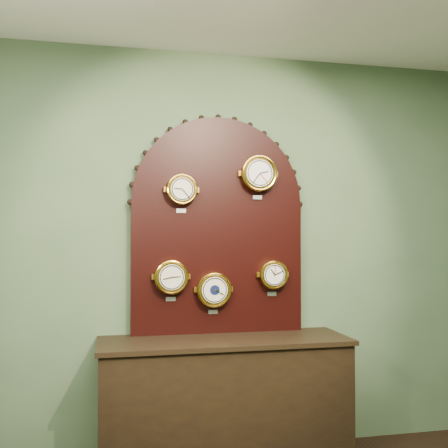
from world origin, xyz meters
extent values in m
plane|color=#4C6746|center=(0.00, 2.50, 1.40)|extent=(4.00, 0.00, 4.00)
cube|color=black|center=(0.00, 2.23, 0.40)|extent=(1.60, 0.50, 0.80)
cube|color=black|center=(0.00, 2.45, 1.28)|extent=(1.20, 0.06, 0.90)
cylinder|color=black|center=(0.00, 2.45, 1.73)|extent=(1.20, 0.06, 1.20)
cylinder|color=gold|center=(-0.26, 2.39, 1.82)|extent=(0.19, 0.08, 0.19)
torus|color=gold|center=(-0.26, 2.36, 1.82)|extent=(0.21, 0.02, 0.21)
cylinder|color=beige|center=(-0.26, 2.35, 1.82)|extent=(0.16, 0.01, 0.16)
cube|color=silver|center=(-0.26, 2.42, 1.67)|extent=(0.06, 0.01, 0.03)
cylinder|color=gold|center=(0.28, 2.39, 1.94)|extent=(0.24, 0.08, 0.24)
torus|color=gold|center=(0.28, 2.36, 1.94)|extent=(0.26, 0.02, 0.26)
cylinder|color=silver|center=(0.28, 2.35, 1.94)|extent=(0.19, 0.01, 0.19)
cube|color=silver|center=(0.28, 2.42, 1.77)|extent=(0.06, 0.01, 0.03)
cylinder|color=gold|center=(-0.33, 2.39, 1.23)|extent=(0.21, 0.08, 0.21)
torus|color=gold|center=(-0.33, 2.36, 1.23)|extent=(0.23, 0.02, 0.23)
cylinder|color=beige|center=(-0.33, 2.35, 1.23)|extent=(0.17, 0.01, 0.17)
cube|color=silver|center=(-0.33, 2.42, 1.07)|extent=(0.06, 0.01, 0.03)
cylinder|color=gold|center=(-0.04, 2.39, 1.13)|extent=(0.22, 0.08, 0.22)
torus|color=gold|center=(-0.04, 2.36, 1.13)|extent=(0.24, 0.02, 0.24)
cylinder|color=beige|center=(-0.04, 2.35, 1.13)|extent=(0.18, 0.01, 0.18)
cube|color=silver|center=(-0.04, 2.42, 0.98)|extent=(0.07, 0.01, 0.03)
cylinder|color=#0C1436|center=(-0.04, 2.35, 1.13)|extent=(0.07, 0.00, 0.07)
cylinder|color=gold|center=(0.38, 2.39, 1.23)|extent=(0.19, 0.08, 0.19)
torus|color=gold|center=(0.38, 2.36, 1.23)|extent=(0.20, 0.02, 0.20)
cylinder|color=silver|center=(0.38, 2.35, 1.23)|extent=(0.15, 0.01, 0.15)
cube|color=silver|center=(0.38, 2.42, 1.09)|extent=(0.06, 0.01, 0.03)
camera|label=1|loc=(-0.74, -1.16, 1.50)|focal=42.29mm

